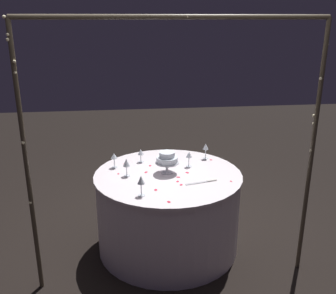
% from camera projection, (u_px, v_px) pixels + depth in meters
% --- Properties ---
extents(ground_plane, '(12.00, 12.00, 0.00)m').
position_uv_depth(ground_plane, '(168.00, 245.00, 3.79)').
color(ground_plane, black).
extents(decorative_arch, '(2.32, 0.06, 2.17)m').
position_uv_depth(decorative_arch, '(175.00, 114.00, 2.87)').
color(decorative_arch, '#473D2D').
rests_on(decorative_arch, ground).
extents(main_table, '(1.38, 1.38, 0.77)m').
position_uv_depth(main_table, '(168.00, 211.00, 3.67)').
color(main_table, white).
rests_on(main_table, ground).
extents(tiered_cake, '(0.22, 0.22, 0.21)m').
position_uv_depth(tiered_cake, '(167.00, 159.00, 3.52)').
color(tiered_cake, silver).
rests_on(tiered_cake, main_table).
extents(wine_glass_0, '(0.06, 0.06, 0.15)m').
position_uv_depth(wine_glass_0, '(189.00, 156.00, 3.68)').
color(wine_glass_0, silver).
rests_on(wine_glass_0, main_table).
extents(wine_glass_1, '(0.07, 0.07, 0.15)m').
position_uv_depth(wine_glass_1, '(114.00, 157.00, 3.66)').
color(wine_glass_1, silver).
rests_on(wine_glass_1, main_table).
extents(wine_glass_2, '(0.06, 0.06, 0.14)m').
position_uv_depth(wine_glass_2, '(141.00, 153.00, 3.80)').
color(wine_glass_2, silver).
rests_on(wine_glass_2, main_table).
extents(wine_glass_3, '(0.06, 0.06, 0.18)m').
position_uv_depth(wine_glass_3, '(141.00, 181.00, 3.07)').
color(wine_glass_3, silver).
rests_on(wine_glass_3, main_table).
extents(wine_glass_4, '(0.06, 0.06, 0.16)m').
position_uv_depth(wine_glass_4, '(206.00, 147.00, 3.88)').
color(wine_glass_4, silver).
rests_on(wine_glass_4, main_table).
extents(wine_glass_5, '(0.07, 0.07, 0.17)m').
position_uv_depth(wine_glass_5, '(126.00, 163.00, 3.46)').
color(wine_glass_5, silver).
rests_on(wine_glass_5, main_table).
extents(cake_knife, '(0.29, 0.09, 0.01)m').
position_uv_depth(cake_knife, '(203.00, 182.00, 3.36)').
color(cake_knife, silver).
rests_on(cake_knife, main_table).
extents(rose_petal_0, '(0.05, 0.04, 0.00)m').
position_uv_depth(rose_petal_0, '(178.00, 177.00, 3.47)').
color(rose_petal_0, '#E02D47').
rests_on(rose_petal_0, main_table).
extents(rose_petal_1, '(0.04, 0.04, 0.00)m').
position_uv_depth(rose_petal_1, '(211.00, 160.00, 3.89)').
color(rose_petal_1, '#E02D47').
rests_on(rose_petal_1, main_table).
extents(rose_petal_2, '(0.03, 0.04, 0.00)m').
position_uv_depth(rose_petal_2, '(156.00, 190.00, 3.21)').
color(rose_petal_2, '#E02D47').
rests_on(rose_petal_2, main_table).
extents(rose_petal_3, '(0.04, 0.05, 0.00)m').
position_uv_depth(rose_petal_3, '(146.00, 172.00, 3.58)').
color(rose_petal_3, '#E02D47').
rests_on(rose_petal_3, main_table).
extents(rose_petal_4, '(0.02, 0.03, 0.00)m').
position_uv_depth(rose_petal_4, '(118.00, 174.00, 3.54)').
color(rose_petal_4, '#E02D47').
rests_on(rose_petal_4, main_table).
extents(rose_petal_5, '(0.04, 0.04, 0.00)m').
position_uv_depth(rose_petal_5, '(178.00, 181.00, 3.37)').
color(rose_petal_5, '#E02D47').
rests_on(rose_petal_5, main_table).
extents(rose_petal_6, '(0.03, 0.03, 0.00)m').
position_uv_depth(rose_petal_6, '(231.00, 181.00, 3.38)').
color(rose_petal_6, '#E02D47').
rests_on(rose_petal_6, main_table).
extents(rose_petal_7, '(0.04, 0.03, 0.00)m').
position_uv_depth(rose_petal_7, '(125.00, 164.00, 3.78)').
color(rose_petal_7, '#E02D47').
rests_on(rose_petal_7, main_table).
extents(rose_petal_8, '(0.04, 0.04, 0.00)m').
position_uv_depth(rose_petal_8, '(169.00, 202.00, 3.00)').
color(rose_petal_8, '#E02D47').
rests_on(rose_petal_8, main_table).
extents(rose_petal_9, '(0.05, 0.05, 0.00)m').
position_uv_depth(rose_petal_9, '(187.00, 173.00, 3.56)').
color(rose_petal_9, '#E02D47').
rests_on(rose_petal_9, main_table).
extents(rose_petal_10, '(0.04, 0.04, 0.00)m').
position_uv_depth(rose_petal_10, '(181.00, 185.00, 3.31)').
color(rose_petal_10, '#E02D47').
rests_on(rose_petal_10, main_table).
extents(rose_petal_11, '(0.03, 0.04, 0.00)m').
position_uv_depth(rose_petal_11, '(150.00, 166.00, 3.73)').
color(rose_petal_11, '#E02D47').
rests_on(rose_petal_11, main_table).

